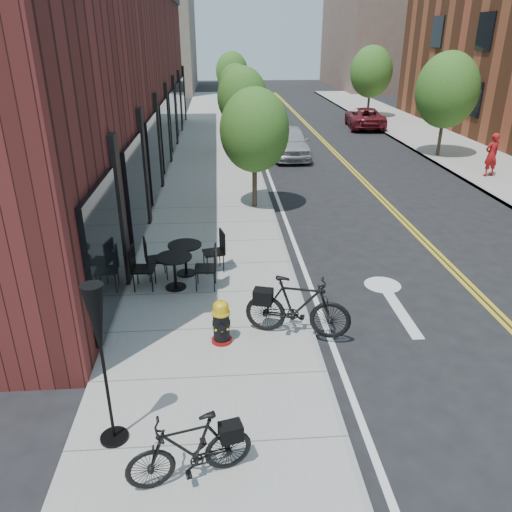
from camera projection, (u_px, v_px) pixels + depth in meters
name	position (u px, v px, depth m)	size (l,w,h in m)	color
ground	(327.00, 377.00, 8.54)	(120.00, 120.00, 0.00)	black
sidewalk_near	(213.00, 200.00, 17.49)	(4.00, 70.00, 0.12)	#9E9B93
building_near	(95.00, 87.00, 19.43)	(5.00, 28.00, 7.00)	#401714
bg_building_left	(153.00, 38.00, 49.68)	(8.00, 14.00, 10.00)	#726656
bg_building_right	(383.00, 27.00, 52.71)	(10.00, 16.00, 12.00)	brown
tree_near_a	(255.00, 130.00, 15.64)	(2.20, 2.20, 3.81)	#382B1E
tree_near_b	(242.00, 97.00, 22.88)	(2.30, 2.30, 3.98)	#382B1E
tree_near_c	(236.00, 85.00, 30.24)	(2.10, 2.10, 3.67)	#382B1E
tree_near_d	(232.00, 72.00, 37.42)	(2.40, 2.40, 4.11)	#382B1E
tree_far_b	(447.00, 90.00, 22.45)	(2.80, 2.80, 4.62)	#382B1E
tree_far_c	(371.00, 72.00, 33.38)	(2.80, 2.80, 4.62)	#382B1E
fire_hydrant	(221.00, 322.00, 9.15)	(0.41, 0.41, 0.89)	maroon
bicycle_left	(190.00, 449.00, 6.26)	(0.46, 1.63, 0.98)	black
bicycle_right	(298.00, 307.00, 9.30)	(0.56, 2.00, 1.20)	black
bistro_set_b	(175.00, 268.00, 11.08)	(1.87, 0.84, 1.00)	black
bistro_set_c	(185.00, 255.00, 11.74)	(1.88, 0.95, 0.99)	black
patio_umbrella	(99.00, 333.00, 6.37)	(0.40, 0.40, 2.45)	black
parked_car_a	(290.00, 142.00, 23.50)	(1.69, 4.20, 1.43)	#A7ABAF
parked_car_b	(267.00, 132.00, 26.20)	(1.38, 3.97, 1.31)	black
parked_car_c	(256.00, 106.00, 34.75)	(2.26, 5.56, 1.61)	silver
parked_car_far	(365.00, 118.00, 30.93)	(2.08, 4.50, 1.25)	maroon
pedestrian	(492.00, 155.00, 19.83)	(0.63, 0.41, 1.72)	#A61617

